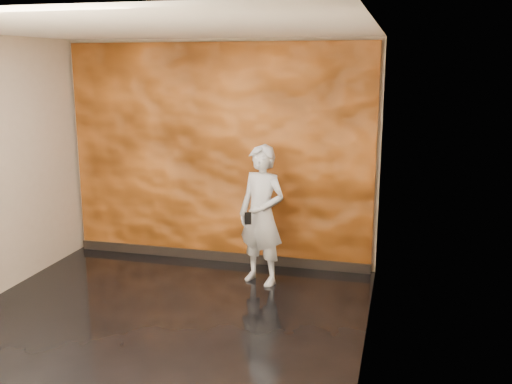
{
  "coord_description": "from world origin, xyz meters",
  "views": [
    {
      "loc": [
        2.25,
        -4.76,
        2.49
      ],
      "look_at": [
        0.75,
        1.0,
        1.15
      ],
      "focal_mm": 40.0,
      "sensor_mm": 36.0,
      "label": 1
    }
  ],
  "objects": [
    {
      "name": "room",
      "position": [
        0.0,
        0.0,
        1.4
      ],
      "size": [
        4.02,
        4.02,
        2.81
      ],
      "color": "black",
      "rests_on": "ground"
    },
    {
      "name": "feature_wall",
      "position": [
        0.0,
        1.96,
        1.38
      ],
      "size": [
        3.9,
        0.06,
        2.75
      ],
      "primitive_type": "cube",
      "color": "#CC6923",
      "rests_on": "ground"
    },
    {
      "name": "phone",
      "position": [
        0.63,
        1.08,
        0.83
      ],
      "size": [
        0.08,
        0.04,
        0.14
      ],
      "primitive_type": "cube",
      "rotation": [
        0.0,
        0.0,
        0.33
      ],
      "color": "black",
      "rests_on": "man"
    },
    {
      "name": "man",
      "position": [
        0.73,
        1.34,
        0.81
      ],
      "size": [
        0.69,
        0.57,
        1.61
      ],
      "primitive_type": "imported",
      "rotation": [
        0.0,
        0.0,
        -0.37
      ],
      "color": "#A1A8B0",
      "rests_on": "ground"
    },
    {
      "name": "baseboard",
      "position": [
        0.0,
        1.92,
        0.06
      ],
      "size": [
        3.9,
        0.04,
        0.12
      ],
      "primitive_type": "cube",
      "color": "black",
      "rests_on": "ground"
    }
  ]
}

